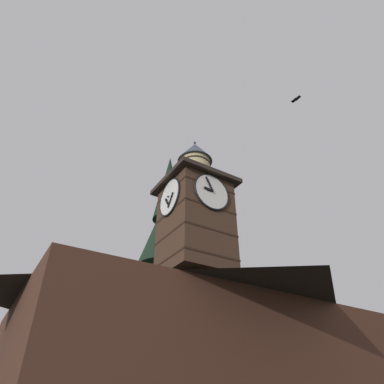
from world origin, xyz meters
name	(u,v)px	position (x,y,z in m)	size (l,w,h in m)	color
building_main	(189,349)	(-1.82, -1.35, 3.43)	(14.15, 10.38, 6.70)	#46281D
clock_tower	(195,213)	(-2.47, -1.87, 10.20)	(3.79, 3.79, 8.62)	#422B1E
pine_tree_behind	(164,296)	(-3.30, -6.72, 7.09)	(6.77, 6.77, 17.74)	#473323
moon	(156,327)	(-21.63, -45.20, 13.90)	(2.35, 2.35, 2.35)	silver
flying_bird_high	(296,99)	(-7.76, 2.19, 18.40)	(0.30, 0.69, 0.16)	black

